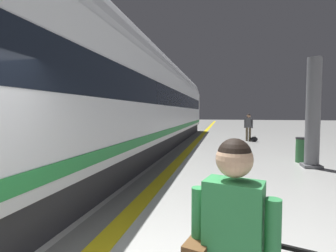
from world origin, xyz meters
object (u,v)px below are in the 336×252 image
object	(u,v)px
waste_bin	(302,150)
platform_pillar	(313,115)
high_speed_train	(141,98)
passenger_near	(248,125)
duffel_bag_near	(254,139)

from	to	relation	value
waste_bin	platform_pillar	bearing A→B (deg)	-86.64
high_speed_train	passenger_near	world-z (taller)	high_speed_train
passenger_near	platform_pillar	distance (m)	7.48
high_speed_train	passenger_near	size ratio (longest dim) A/B	16.27
passenger_near	waste_bin	size ratio (longest dim) A/B	1.90
high_speed_train	duffel_bag_near	xyz separation A→B (m)	(5.62, 5.04, -2.35)
duffel_bag_near	platform_pillar	bearing A→B (deg)	-82.14
passenger_near	waste_bin	distance (m)	6.65
duffel_bag_near	waste_bin	xyz separation A→B (m)	(0.93, -6.24, 0.30)
passenger_near	waste_bin	xyz separation A→B (m)	(1.25, -6.51, -0.54)
high_speed_train	waste_bin	bearing A→B (deg)	-10.34
high_speed_train	passenger_near	bearing A→B (deg)	45.06
platform_pillar	waste_bin	bearing A→B (deg)	93.36
waste_bin	passenger_near	bearing A→B (deg)	100.84
high_speed_train	waste_bin	xyz separation A→B (m)	(6.55, -1.20, -2.04)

